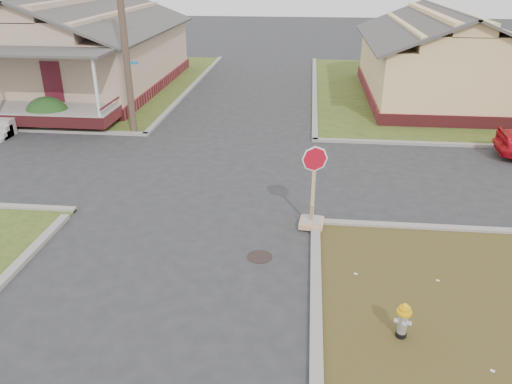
# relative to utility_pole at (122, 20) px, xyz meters

# --- Properties ---
(ground) EXTENTS (120.00, 120.00, 0.00)m
(ground) POSITION_rel_utility_pole_xyz_m (4.20, -8.90, -4.66)
(ground) COLOR #28282A
(ground) RESTS_ON ground
(verge_far_left) EXTENTS (19.00, 19.00, 0.05)m
(verge_far_left) POSITION_rel_utility_pole_xyz_m (-8.80, 9.10, -4.64)
(verge_far_left) COLOR #354819
(verge_far_left) RESTS_ON ground
(curbs) EXTENTS (80.00, 40.00, 0.12)m
(curbs) POSITION_rel_utility_pole_xyz_m (4.20, -3.90, -4.66)
(curbs) COLOR gray
(curbs) RESTS_ON ground
(manhole) EXTENTS (0.64, 0.64, 0.01)m
(manhole) POSITION_rel_utility_pole_xyz_m (6.40, -9.40, -4.66)
(manhole) COLOR black
(manhole) RESTS_ON ground
(corner_house) EXTENTS (10.10, 15.50, 5.30)m
(corner_house) POSITION_rel_utility_pole_xyz_m (-5.80, 7.78, -2.38)
(corner_house) COLOR maroon
(corner_house) RESTS_ON ground
(side_house_yellow) EXTENTS (7.60, 11.60, 4.70)m
(side_house_yellow) POSITION_rel_utility_pole_xyz_m (14.20, 7.60, -2.47)
(side_house_yellow) COLOR maroon
(side_house_yellow) RESTS_ON ground
(utility_pole) EXTENTS (1.80, 0.28, 9.00)m
(utility_pole) POSITION_rel_utility_pole_xyz_m (0.00, 0.00, 0.00)
(utility_pole) COLOR #48342A
(utility_pole) RESTS_ON ground
(fire_hydrant) EXTENTS (0.29, 0.29, 0.78)m
(fire_hydrant) POSITION_rel_utility_pole_xyz_m (9.46, -12.08, -4.18)
(fire_hydrant) COLOR black
(fire_hydrant) RESTS_ON ground
(stop_sign) EXTENTS (0.67, 0.65, 2.36)m
(stop_sign) POSITION_rel_utility_pole_xyz_m (7.69, -7.71, -4.10)
(stop_sign) COLOR tan
(stop_sign) RESTS_ON ground
(hedge_right) EXTENTS (1.65, 1.35, 1.26)m
(hedge_right) POSITION_rel_utility_pole_xyz_m (-3.97, 0.30, -3.98)
(hedge_right) COLOR #193E16
(hedge_right) RESTS_ON verge_far_left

